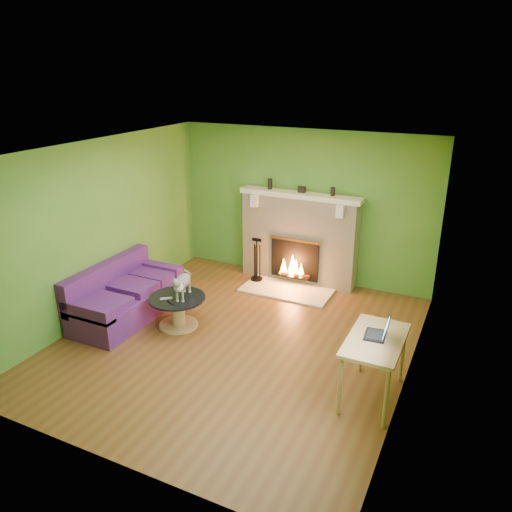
# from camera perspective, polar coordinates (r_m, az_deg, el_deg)

# --- Properties ---
(floor) EXTENTS (5.00, 5.00, 0.00)m
(floor) POSITION_cam_1_polar(r_m,az_deg,el_deg) (6.98, -2.17, -9.65)
(floor) COLOR brown
(floor) RESTS_ON ground
(ceiling) EXTENTS (5.00, 5.00, 0.00)m
(ceiling) POSITION_cam_1_polar(r_m,az_deg,el_deg) (6.08, -2.51, 11.94)
(ceiling) COLOR white
(ceiling) RESTS_ON wall_back
(wall_back) EXTENTS (5.00, 0.00, 5.00)m
(wall_back) POSITION_cam_1_polar(r_m,az_deg,el_deg) (8.59, 5.49, 5.69)
(wall_back) COLOR #42802A
(wall_back) RESTS_ON floor
(wall_front) EXTENTS (5.00, 0.00, 5.00)m
(wall_front) POSITION_cam_1_polar(r_m,az_deg,el_deg) (4.57, -17.30, -9.62)
(wall_front) COLOR #42802A
(wall_front) RESTS_ON floor
(wall_left) EXTENTS (0.00, 5.00, 5.00)m
(wall_left) POSITION_cam_1_polar(r_m,az_deg,el_deg) (7.67, -17.39, 2.93)
(wall_left) COLOR #42802A
(wall_left) RESTS_ON floor
(wall_right) EXTENTS (0.00, 5.00, 5.00)m
(wall_right) POSITION_cam_1_polar(r_m,az_deg,el_deg) (5.78, 17.83, -3.01)
(wall_right) COLOR #42802A
(wall_right) RESTS_ON floor
(window_frame) EXTENTS (0.00, 1.20, 1.20)m
(window_frame) POSITION_cam_1_polar(r_m,az_deg,el_deg) (4.87, 16.41, -4.23)
(window_frame) COLOR silver
(window_frame) RESTS_ON wall_right
(window_pane) EXTENTS (0.00, 1.06, 1.06)m
(window_pane) POSITION_cam_1_polar(r_m,az_deg,el_deg) (4.87, 16.32, -4.22)
(window_pane) COLOR white
(window_pane) RESTS_ON wall_right
(fireplace) EXTENTS (2.10, 0.46, 1.58)m
(fireplace) POSITION_cam_1_polar(r_m,az_deg,el_deg) (8.58, 4.94, 2.00)
(fireplace) COLOR beige
(fireplace) RESTS_ON floor
(hearth) EXTENTS (1.50, 0.75, 0.03)m
(hearth) POSITION_cam_1_polar(r_m,az_deg,el_deg) (8.42, 3.52, -3.91)
(hearth) COLOR beige
(hearth) RESTS_ON floor
(mantel) EXTENTS (2.10, 0.28, 0.08)m
(mantel) POSITION_cam_1_polar(r_m,az_deg,el_deg) (8.35, 5.05, 6.95)
(mantel) COLOR silver
(mantel) RESTS_ON fireplace
(sofa) EXTENTS (0.86, 1.81, 0.81)m
(sofa) POSITION_cam_1_polar(r_m,az_deg,el_deg) (7.73, -14.79, -4.53)
(sofa) COLOR #4D1960
(sofa) RESTS_ON floor
(coffee_table) EXTENTS (0.81, 0.81, 0.46)m
(coffee_table) POSITION_cam_1_polar(r_m,az_deg,el_deg) (7.31, -8.94, -6.04)
(coffee_table) COLOR tan
(coffee_table) RESTS_ON floor
(desk) EXTENTS (0.59, 1.02, 0.76)m
(desk) POSITION_cam_1_polar(r_m,az_deg,el_deg) (5.73, 13.46, -9.94)
(desk) COLOR tan
(desk) RESTS_ON floor
(cat) EXTENTS (0.39, 0.67, 0.40)m
(cat) POSITION_cam_1_polar(r_m,az_deg,el_deg) (7.13, -8.35, -3.20)
(cat) COLOR slate
(cat) RESTS_ON coffee_table
(remote_silver) EXTENTS (0.16, 0.14, 0.02)m
(remote_silver) POSITION_cam_1_polar(r_m,az_deg,el_deg) (7.18, -10.23, -4.81)
(remote_silver) COLOR #9A9A9C
(remote_silver) RESTS_ON coffee_table
(remote_black) EXTENTS (0.16, 0.11, 0.02)m
(remote_black) POSITION_cam_1_polar(r_m,az_deg,el_deg) (7.08, -9.71, -5.20)
(remote_black) COLOR black
(remote_black) RESTS_ON coffee_table
(laptop) EXTENTS (0.28, 0.32, 0.22)m
(laptop) POSITION_cam_1_polar(r_m,az_deg,el_deg) (5.67, 13.55, -7.91)
(laptop) COLOR black
(laptop) RESTS_ON desk
(fire_tools) EXTENTS (0.21, 0.21, 0.77)m
(fire_tools) POSITION_cam_1_polar(r_m,az_deg,el_deg) (8.62, 0.08, -0.36)
(fire_tools) COLOR black
(fire_tools) RESTS_ON hearth
(mantel_vase_left) EXTENTS (0.08, 0.08, 0.18)m
(mantel_vase_left) POSITION_cam_1_polar(r_m,az_deg,el_deg) (8.55, 1.60, 8.25)
(mantel_vase_left) COLOR black
(mantel_vase_left) RESTS_ON mantel
(mantel_vase_right) EXTENTS (0.07, 0.07, 0.14)m
(mantel_vase_right) POSITION_cam_1_polar(r_m,az_deg,el_deg) (8.18, 8.77, 7.29)
(mantel_vase_right) COLOR black
(mantel_vase_right) RESTS_ON mantel
(mantel_box) EXTENTS (0.12, 0.08, 0.10)m
(mantel_box) POSITION_cam_1_polar(r_m,az_deg,el_deg) (8.35, 5.24, 7.58)
(mantel_box) COLOR black
(mantel_box) RESTS_ON mantel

